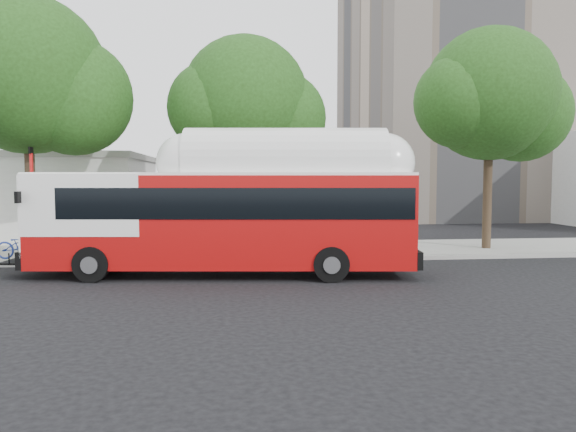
# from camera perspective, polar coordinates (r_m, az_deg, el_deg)

# --- Properties ---
(ground) EXTENTS (120.00, 120.00, 0.00)m
(ground) POSITION_cam_1_polar(r_m,az_deg,el_deg) (16.72, -0.04, -6.70)
(ground) COLOR black
(ground) RESTS_ON ground
(sidewalk) EXTENTS (60.00, 5.00, 0.15)m
(sidewalk) POSITION_cam_1_polar(r_m,az_deg,el_deg) (23.09, -1.88, -3.54)
(sidewalk) COLOR gray
(sidewalk) RESTS_ON ground
(curb_strip) EXTENTS (60.00, 0.30, 0.15)m
(curb_strip) POSITION_cam_1_polar(r_m,az_deg,el_deg) (20.53, -1.29, -4.49)
(curb_strip) COLOR gray
(curb_strip) RESTS_ON ground
(red_curb_segment) EXTENTS (10.00, 0.32, 0.16)m
(red_curb_segment) POSITION_cam_1_polar(r_m,az_deg,el_deg) (20.47, -9.70, -4.55)
(red_curb_segment) COLOR maroon
(red_curb_segment) RESTS_ON ground
(street_tree_left) EXTENTS (6.67, 5.80, 9.74)m
(street_tree_left) POSITION_cam_1_polar(r_m,az_deg,el_deg) (23.13, -23.81, 12.37)
(street_tree_left) COLOR #2D2116
(street_tree_left) RESTS_ON ground
(street_tree_mid) EXTENTS (5.75, 5.00, 8.62)m
(street_tree_mid) POSITION_cam_1_polar(r_m,az_deg,el_deg) (22.59, -3.35, 11.12)
(street_tree_mid) COLOR #2D2116
(street_tree_mid) RESTS_ON ground
(street_tree_right) EXTENTS (6.21, 5.40, 9.18)m
(street_tree_right) POSITION_cam_1_polar(r_m,az_deg,el_deg) (25.09, 20.66, 10.96)
(street_tree_right) COLOR #2D2116
(street_tree_right) RESTS_ON ground
(transit_bus) EXTENTS (12.71, 3.86, 3.71)m
(transit_bus) POSITION_cam_1_polar(r_m,az_deg,el_deg) (17.68, -6.26, -0.47)
(transit_bus) COLOR #A10B0B
(transit_bus) RESTS_ON ground
(signal_pole) EXTENTS (0.12, 0.39, 4.15)m
(signal_pole) POSITION_cam_1_polar(r_m,az_deg,el_deg) (21.79, -24.51, 1.08)
(signal_pole) COLOR red
(signal_pole) RESTS_ON ground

